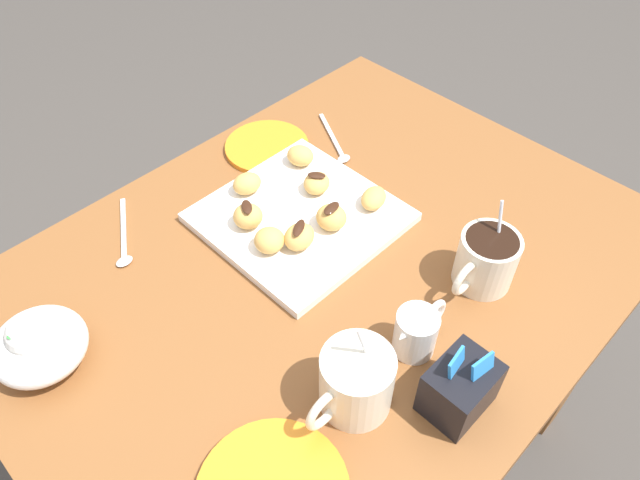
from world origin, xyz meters
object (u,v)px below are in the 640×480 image
(beignet_2, at_px, (300,156))
(pastry_plate_square, at_px, (300,217))
(ice_cream_bowl, at_px, (38,343))
(beignet_3, at_px, (317,183))
(beignet_0, at_px, (299,237))
(beignet_7, at_px, (269,240))
(dining_table, at_px, (326,311))
(coffee_mug_cream_left, at_px, (486,259))
(sugar_caddy, at_px, (460,388))
(beignet_1, at_px, (331,217))
(saucer_orange_right, at_px, (267,147))
(beignet_4, at_px, (374,198))
(beignet_6, at_px, (247,183))
(cream_pitcher_white, at_px, (417,331))
(coffee_mug_cream_right, at_px, (355,381))
(beignet_5, at_px, (248,216))

(beignet_2, bearing_deg, pastry_plate_square, 45.62)
(ice_cream_bowl, height_order, beignet_3, ice_cream_bowl)
(beignet_0, bearing_deg, beignet_7, -36.69)
(dining_table, height_order, beignet_7, beignet_7)
(coffee_mug_cream_left, distance_m, sugar_caddy, 0.22)
(sugar_caddy, bearing_deg, beignet_1, -108.24)
(beignet_0, xyz_separation_m, beignet_3, (-0.11, -0.07, -0.00))
(dining_table, height_order, beignet_0, beignet_0)
(dining_table, relative_size, saucer_orange_right, 6.33)
(beignet_0, distance_m, beignet_4, 0.16)
(ice_cream_bowl, bearing_deg, beignet_6, -172.55)
(cream_pitcher_white, bearing_deg, coffee_mug_cream_right, -1.51)
(cream_pitcher_white, bearing_deg, beignet_3, -111.26)
(beignet_2, bearing_deg, beignet_5, 17.52)
(coffee_mug_cream_right, height_order, ice_cream_bowl, coffee_mug_cream_right)
(sugar_caddy, distance_m, beignet_1, 0.35)
(beignet_3, relative_size, beignet_6, 0.99)
(coffee_mug_cream_left, height_order, beignet_3, coffee_mug_cream_left)
(pastry_plate_square, distance_m, beignet_6, 0.11)
(beignet_4, bearing_deg, beignet_1, -10.39)
(ice_cream_bowl, distance_m, beignet_0, 0.40)
(saucer_orange_right, relative_size, beignet_0, 2.97)
(beignet_6, bearing_deg, dining_table, 86.86)
(coffee_mug_cream_left, height_order, beignet_0, coffee_mug_cream_left)
(beignet_2, bearing_deg, beignet_3, 66.86)
(ice_cream_bowl, distance_m, beignet_3, 0.50)
(dining_table, relative_size, beignet_5, 21.01)
(beignet_3, bearing_deg, saucer_orange_right, -99.88)
(beignet_1, xyz_separation_m, beignet_5, (0.10, -0.10, 0.00))
(beignet_6, bearing_deg, cream_pitcher_white, 84.78)
(beignet_7, bearing_deg, sugar_caddy, 89.30)
(coffee_mug_cream_right, relative_size, beignet_3, 2.95)
(sugar_caddy, bearing_deg, saucer_orange_right, -107.63)
(saucer_orange_right, height_order, beignet_0, beignet_0)
(dining_table, xyz_separation_m, beignet_3, (-0.10, -0.12, 0.16))
(cream_pitcher_white, height_order, beignet_3, cream_pitcher_white)
(dining_table, height_order, beignet_5, beignet_5)
(pastry_plate_square, xyz_separation_m, beignet_0, (0.05, 0.05, 0.03))
(coffee_mug_cream_left, relative_size, sugar_caddy, 1.31)
(cream_pitcher_white, distance_m, beignet_1, 0.25)
(dining_table, xyz_separation_m, beignet_6, (-0.01, -0.21, 0.17))
(beignet_4, height_order, beignet_7, beignet_7)
(ice_cream_bowl, height_order, beignet_4, ice_cream_bowl)
(coffee_mug_cream_right, distance_m, cream_pitcher_white, 0.12)
(beignet_5, xyz_separation_m, beignet_7, (0.01, 0.06, -0.00))
(coffee_mug_cream_left, distance_m, beignet_0, 0.29)
(pastry_plate_square, xyz_separation_m, beignet_7, (0.09, 0.02, 0.03))
(sugar_caddy, bearing_deg, beignet_7, -90.70)
(dining_table, distance_m, beignet_3, 0.23)
(saucer_orange_right, distance_m, beignet_6, 0.14)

